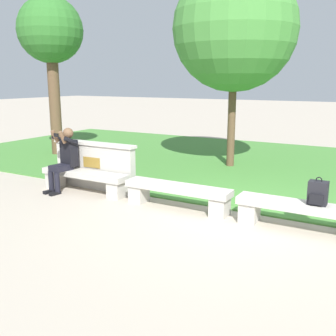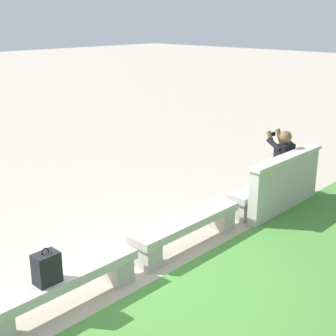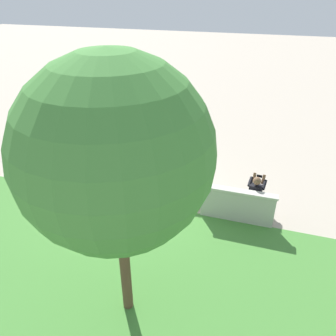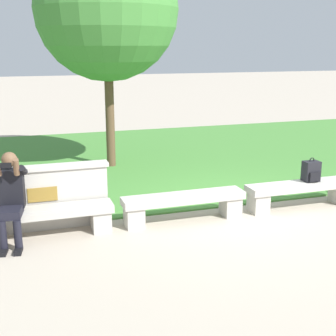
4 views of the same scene
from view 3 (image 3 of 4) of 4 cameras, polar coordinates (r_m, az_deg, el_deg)
ground_plane at (r=10.48m, az=-6.20°, el=-4.58°), size 80.00×80.00×0.00m
grass_strip at (r=7.73m, az=-19.89°, el=-21.88°), size 20.58×8.00×0.03m
bench_main at (r=9.65m, az=12.05°, el=-6.29°), size 2.02×0.40×0.45m
bench_near at (r=9.98m, az=-0.48°, el=-4.22°), size 2.02×0.40×0.45m
bench_mid at (r=10.75m, az=-11.66°, el=-2.20°), size 2.02×0.40×0.45m
bench_far at (r=11.88m, az=-20.99°, el=-0.44°), size 2.02×0.40×0.45m
backrest_wall_with_plaque at (r=9.25m, az=11.93°, el=-6.39°), size 2.05×0.24×1.01m
person_photographer at (r=9.47m, az=15.03°, el=-4.29°), size 0.51×0.76×1.32m
backpack at (r=10.66m, az=-12.85°, el=-0.62°), size 0.28×0.24×0.43m
tree_left_background at (r=5.12m, az=-9.22°, el=2.47°), size 3.15×3.15×5.13m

